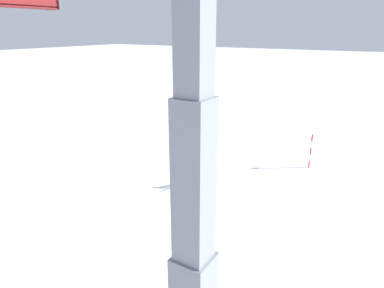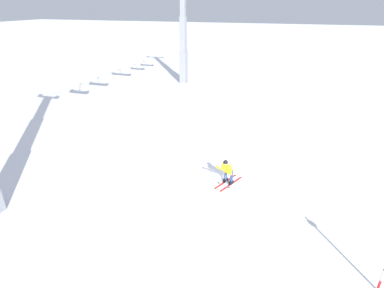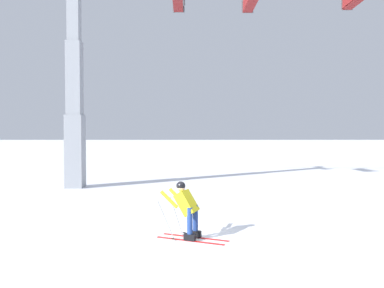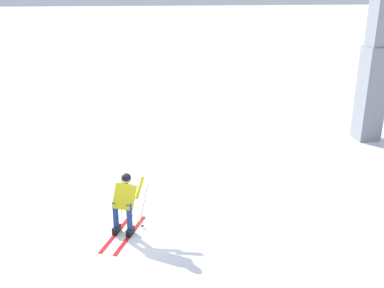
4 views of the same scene
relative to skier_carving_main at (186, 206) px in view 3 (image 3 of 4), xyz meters
The scene contains 3 objects.
ground_plane 0.80m from the skier_carving_main, behind, with size 260.00×260.00×0.00m, color white.
skier_carving_main is the anchor object (origin of this frame).
lift_tower_near 11.03m from the skier_carving_main, 120.59° to the left, with size 0.80×2.40×10.78m.
Camera 3 is at (0.24, -9.54, 2.58)m, focal length 37.00 mm.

